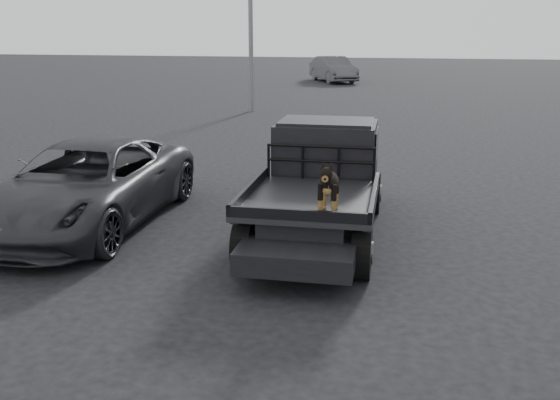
% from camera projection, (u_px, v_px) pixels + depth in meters
% --- Properties ---
extents(ground, '(120.00, 120.00, 0.00)m').
position_uv_depth(ground, '(292.00, 277.00, 8.73)').
color(ground, black).
rests_on(ground, ground).
extents(flatbed_ute, '(2.00, 5.40, 0.92)m').
position_uv_depth(flatbed_ute, '(318.00, 209.00, 10.32)').
color(flatbed_ute, black).
rests_on(flatbed_ute, ground).
extents(ute_cab, '(1.72, 1.30, 0.88)m').
position_uv_depth(ute_cab, '(326.00, 145.00, 10.98)').
color(ute_cab, black).
rests_on(ute_cab, flatbed_ute).
extents(headache_rack, '(1.80, 0.08, 0.55)m').
position_uv_depth(headache_rack, '(321.00, 163.00, 10.31)').
color(headache_rack, black).
rests_on(headache_rack, flatbed_ute).
extents(dog, '(0.32, 0.60, 0.74)m').
position_uv_depth(dog, '(329.00, 187.00, 8.43)').
color(dog, black).
rests_on(dog, flatbed_ute).
extents(parked_suv, '(2.43, 5.21, 1.44)m').
position_uv_depth(parked_suv, '(86.00, 185.00, 10.82)').
color(parked_suv, '#2A2B2F').
rests_on(parked_suv, ground).
extents(distant_car_a, '(3.51, 4.87, 1.53)m').
position_uv_depth(distant_car_a, '(333.00, 69.00, 38.12)').
color(distant_car_a, '#47464B').
rests_on(distant_car_a, ground).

